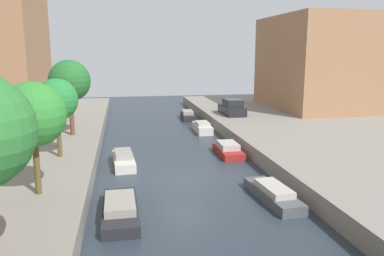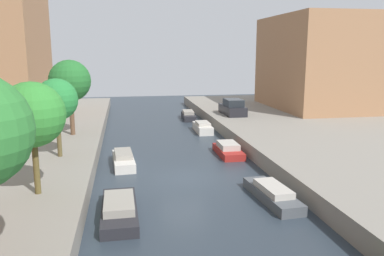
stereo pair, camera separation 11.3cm
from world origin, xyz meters
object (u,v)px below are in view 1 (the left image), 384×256
moored_boat_right_3 (228,150)px  moored_boat_left_3 (124,160)px  parked_car (232,108)px  moored_boat_right_4 (202,128)px  moored_boat_left_2 (120,209)px  street_tree_3 (57,100)px  moored_boat_right_2 (273,194)px  moored_boat_right_5 (188,116)px  low_block_right (319,62)px  street_tree_4 (70,81)px  street_tree_2 (33,115)px

moored_boat_right_3 → moored_boat_left_3: bearing=-169.9°
parked_car → moored_boat_right_4: parked_car is taller
moored_boat_left_2 → moored_boat_right_4: moored_boat_right_4 is taller
moored_boat_left_2 → moored_boat_right_4: (7.24, 17.21, 0.06)m
moored_boat_left_3 → moored_boat_right_3: bearing=10.1°
street_tree_3 → moored_boat_right_2: 13.18m
moored_boat_left_2 → moored_boat_right_2: 7.32m
moored_boat_right_4 → moored_boat_right_5: bearing=91.3°
low_block_right → moored_boat_right_2: (-14.27, -22.87, -5.59)m
moored_boat_left_3 → moored_boat_right_5: bearing=67.0°
low_block_right → street_tree_4: (-25.05, -10.23, -0.94)m
street_tree_4 → street_tree_3: bearing=-90.0°
moored_boat_right_2 → moored_boat_right_3: bearing=89.1°
moored_boat_right_4 → moored_boat_right_5: (-0.15, 6.89, -0.03)m
moored_boat_right_5 → moored_boat_left_2: bearing=-106.4°
street_tree_2 → moored_boat_left_2: bearing=-13.0°
street_tree_4 → moored_boat_right_3: (10.91, -4.06, -4.63)m
street_tree_2 → moored_boat_left_3: 9.01m
low_block_right → moored_boat_right_3: low_block_right is taller
street_tree_2 → street_tree_3: size_ratio=1.06×
moored_boat_left_2 → moored_boat_right_5: moored_boat_right_5 is taller
parked_car → moored_boat_left_2: parked_car is taller
low_block_right → moored_boat_left_2: 32.38m
moored_boat_left_3 → moored_boat_right_2: 10.18m
moored_boat_left_3 → moored_boat_right_2: bearing=-45.8°
parked_car → moored_boat_left_3: (-10.67, -12.38, -1.27)m
moored_boat_right_5 → low_block_right: bearing=-2.4°
street_tree_3 → parked_car: bearing=42.7°
moored_boat_right_3 → moored_boat_right_4: moored_boat_right_4 is taller
parked_car → street_tree_3: bearing=-137.3°
low_block_right → moored_boat_right_4: 16.59m
parked_car → moored_boat_right_2: parked_car is taller
moored_boat_left_2 → street_tree_3: bearing=116.3°
moored_boat_left_3 → parked_car: bearing=49.3°
street_tree_2 → moored_boat_right_2: 11.55m
moored_boat_left_2 → moored_boat_right_4: bearing=67.2°
moored_boat_right_4 → moored_boat_right_3: bearing=-88.7°
street_tree_4 → parked_car: bearing=26.1°
street_tree_2 → street_tree_3: bearing=90.0°
moored_boat_left_2 → moored_boat_right_2: (7.30, 0.62, -0.01)m
low_block_right → moored_boat_right_2: size_ratio=3.01×
low_block_right → moored_boat_right_5: 15.52m
street_tree_2 → street_tree_3: 6.25m
low_block_right → moored_boat_right_5: size_ratio=3.36×
moored_boat_right_2 → moored_boat_right_4: bearing=90.2°
low_block_right → moored_boat_left_2: low_block_right is taller
street_tree_4 → moored_boat_left_2: bearing=-75.3°
low_block_right → moored_boat_right_5: (-14.48, 0.61, -5.55)m
street_tree_2 → moored_boat_right_5: bearing=65.6°
street_tree_3 → moored_boat_right_2: size_ratio=1.02×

